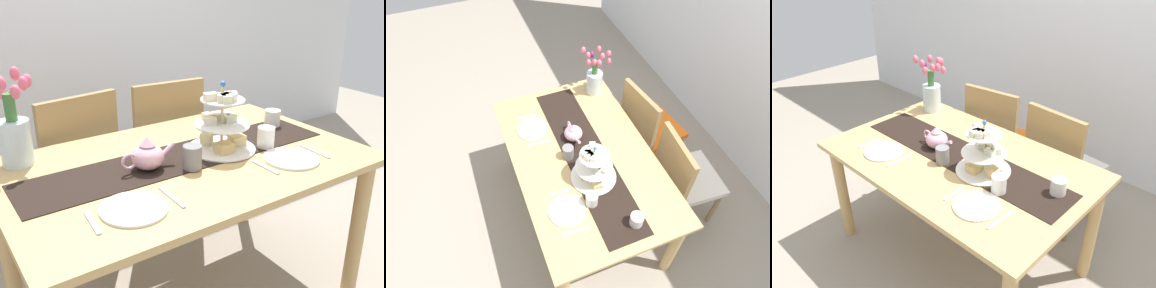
% 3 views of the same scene
% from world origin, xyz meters
% --- Properties ---
extents(ground_plane, '(8.00, 8.00, 0.00)m').
position_xyz_m(ground_plane, '(0.00, 0.00, 0.00)').
color(ground_plane, gray).
extents(room_wall_rear, '(6.00, 0.08, 2.60)m').
position_xyz_m(room_wall_rear, '(0.00, 1.57, 1.30)').
color(room_wall_rear, silver).
rests_on(room_wall_rear, ground_plane).
extents(dining_table, '(1.51, 0.93, 0.73)m').
position_xyz_m(dining_table, '(0.00, 0.00, 0.63)').
color(dining_table, tan).
rests_on(dining_table, ground_plane).
extents(chair_left, '(0.47, 0.47, 0.91)m').
position_xyz_m(chair_left, '(-0.26, 0.69, 0.50)').
color(chair_left, olive).
rests_on(chair_left, ground_plane).
extents(chair_right, '(0.45, 0.45, 0.91)m').
position_xyz_m(chair_right, '(0.28, 0.69, 0.50)').
color(chair_right, olive).
rests_on(chair_right, ground_plane).
extents(table_runner, '(1.38, 0.29, 0.00)m').
position_xyz_m(table_runner, '(0.00, 0.02, 0.74)').
color(table_runner, black).
rests_on(table_runner, dining_table).
extents(tiered_cake_stand, '(0.30, 0.30, 0.30)m').
position_xyz_m(tiered_cake_stand, '(0.19, 0.00, 0.84)').
color(tiered_cake_stand, beige).
rests_on(tiered_cake_stand, table_runner).
extents(teapot, '(0.24, 0.13, 0.14)m').
position_xyz_m(teapot, '(-0.18, 0.00, 0.79)').
color(teapot, '#E5A8BC').
rests_on(teapot, table_runner).
extents(tulip_vase, '(0.18, 0.23, 0.40)m').
position_xyz_m(tulip_vase, '(-0.59, 0.34, 0.88)').
color(tulip_vase, silver).
rests_on(tulip_vase, dining_table).
extents(cream_jug, '(0.08, 0.08, 0.08)m').
position_xyz_m(cream_jug, '(0.59, 0.10, 0.78)').
color(cream_jug, white).
rests_on(cream_jug, dining_table).
extents(dinner_plate_left, '(0.23, 0.23, 0.01)m').
position_xyz_m(dinner_plate_left, '(-0.37, -0.25, 0.74)').
color(dinner_plate_left, white).
rests_on(dinner_plate_left, dining_table).
extents(fork_left, '(0.03, 0.15, 0.01)m').
position_xyz_m(fork_left, '(-0.51, -0.25, 0.74)').
color(fork_left, silver).
rests_on(fork_left, dining_table).
extents(knife_left, '(0.02, 0.17, 0.01)m').
position_xyz_m(knife_left, '(-0.22, -0.25, 0.74)').
color(knife_left, silver).
rests_on(knife_left, dining_table).
extents(dinner_plate_right, '(0.23, 0.23, 0.01)m').
position_xyz_m(dinner_plate_right, '(0.36, -0.25, 0.74)').
color(dinner_plate_right, white).
rests_on(dinner_plate_right, dining_table).
extents(fork_right, '(0.02, 0.15, 0.01)m').
position_xyz_m(fork_right, '(0.22, -0.25, 0.74)').
color(fork_right, silver).
rests_on(fork_right, dining_table).
extents(knife_right, '(0.02, 0.17, 0.01)m').
position_xyz_m(knife_right, '(0.51, -0.25, 0.74)').
color(knife_right, silver).
rests_on(knife_right, dining_table).
extents(mug_grey, '(0.08, 0.08, 0.09)m').
position_xyz_m(mug_grey, '(-0.03, -0.09, 0.79)').
color(mug_grey, slate).
rests_on(mug_grey, table_runner).
extents(mug_white_text, '(0.08, 0.08, 0.09)m').
position_xyz_m(mug_white_text, '(0.36, -0.09, 0.78)').
color(mug_white_text, white).
rests_on(mug_white_text, dining_table).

